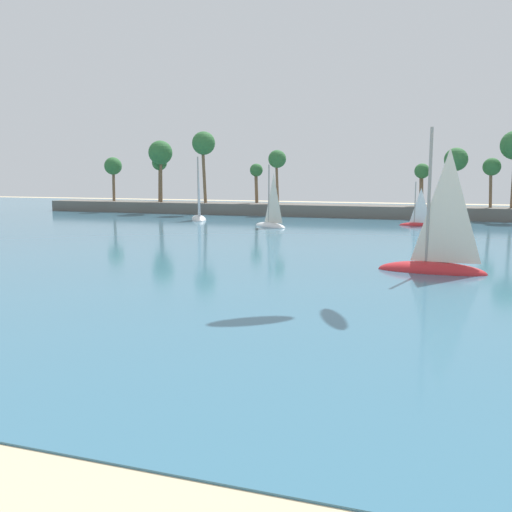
% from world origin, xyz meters
% --- Properties ---
extents(sea, '(220.00, 114.44, 0.06)m').
position_xyz_m(sea, '(0.00, 67.09, 0.03)').
color(sea, '#386B84').
rests_on(sea, ground).
extents(palm_headland, '(117.06, 6.49, 13.01)m').
position_xyz_m(palm_headland, '(-1.69, 84.16, 2.85)').
color(palm_headland, '#605B54').
rests_on(palm_headland, ground).
extents(sailboat_near_shore, '(4.04, 1.30, 5.81)m').
position_xyz_m(sailboat_near_shore, '(2.84, 72.24, 0.58)').
color(sailboat_near_shore, red).
rests_on(sailboat_near_shore, sea).
extents(sailboat_mid_bay, '(5.46, 4.55, 8.00)m').
position_xyz_m(sailboat_mid_bay, '(-13.79, 65.02, 0.78)').
color(sailboat_mid_bay, white).
rests_on(sailboat_mid_bay, sea).
extents(sailboat_toward_headland, '(4.90, 6.54, 9.34)m').
position_xyz_m(sailboat_toward_headland, '(-26.37, 71.73, 0.90)').
color(sailboat_toward_headland, white).
rests_on(sailboat_toward_headland, sea).
extents(sailboat_far_left, '(7.01, 2.49, 10.00)m').
position_xyz_m(sailboat_far_left, '(5.82, 38.04, 0.96)').
color(sailboat_far_left, red).
rests_on(sailboat_far_left, sea).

